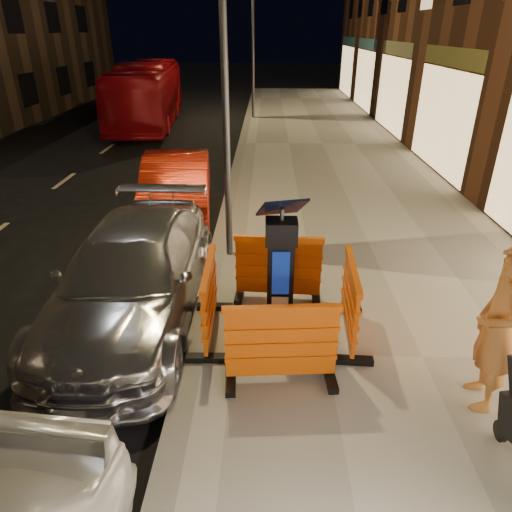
{
  "coord_description": "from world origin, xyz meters",
  "views": [
    {
      "loc": [
        0.94,
        -4.79,
        3.99
      ],
      "look_at": [
        0.8,
        1.0,
        1.1
      ],
      "focal_mm": 32.0,
      "sensor_mm": 36.0,
      "label": 1
    }
  ],
  "objects_px": {
    "parking_kiosk": "(280,274)",
    "barrier_kerbside": "(210,300)",
    "barrier_bldgside": "(350,302)",
    "car_red": "(179,216)",
    "bus_doubledecker": "(151,124)",
    "barrier_back": "(278,268)",
    "car_silver": "(139,314)",
    "barrier_front": "(281,345)",
    "man": "(498,330)"
  },
  "relations": [
    {
      "from": "barrier_kerbside",
      "to": "car_red",
      "type": "relative_size",
      "value": 0.32
    },
    {
      "from": "car_silver",
      "to": "man",
      "type": "bearing_deg",
      "value": -22.49
    },
    {
      "from": "barrier_back",
      "to": "bus_doubledecker",
      "type": "relative_size",
      "value": 0.14
    },
    {
      "from": "car_red",
      "to": "bus_doubledecker",
      "type": "xyz_separation_m",
      "value": [
        -3.37,
        11.54,
        0.0
      ]
    },
    {
      "from": "parking_kiosk",
      "to": "barrier_bldgside",
      "type": "distance_m",
      "value": 1.04
    },
    {
      "from": "barrier_back",
      "to": "car_silver",
      "type": "distance_m",
      "value": 2.29
    },
    {
      "from": "bus_doubledecker",
      "to": "car_red",
      "type": "bearing_deg",
      "value": -79.34
    },
    {
      "from": "barrier_bldgside",
      "to": "man",
      "type": "distance_m",
      "value": 1.86
    },
    {
      "from": "barrier_front",
      "to": "car_red",
      "type": "distance_m",
      "value": 6.23
    },
    {
      "from": "parking_kiosk",
      "to": "bus_doubledecker",
      "type": "distance_m",
      "value": 17.34
    },
    {
      "from": "car_silver",
      "to": "car_red",
      "type": "relative_size",
      "value": 1.13
    },
    {
      "from": "parking_kiosk",
      "to": "barrier_kerbside",
      "type": "xyz_separation_m",
      "value": [
        -0.95,
        0.0,
        -0.42
      ]
    },
    {
      "from": "barrier_front",
      "to": "barrier_back",
      "type": "relative_size",
      "value": 1.0
    },
    {
      "from": "barrier_back",
      "to": "bus_doubledecker",
      "type": "xyz_separation_m",
      "value": [
        -5.63,
        15.41,
        -0.68
      ]
    },
    {
      "from": "man",
      "to": "barrier_front",
      "type": "bearing_deg",
      "value": -88.69
    },
    {
      "from": "barrier_bldgside",
      "to": "bus_doubledecker",
      "type": "xyz_separation_m",
      "value": [
        -6.58,
        16.36,
        -0.68
      ]
    },
    {
      "from": "barrier_back",
      "to": "bus_doubledecker",
      "type": "height_order",
      "value": "bus_doubledecker"
    },
    {
      "from": "barrier_back",
      "to": "man",
      "type": "height_order",
      "value": "man"
    },
    {
      "from": "barrier_kerbside",
      "to": "barrier_bldgside",
      "type": "height_order",
      "value": "same"
    },
    {
      "from": "barrier_bldgside",
      "to": "bus_doubledecker",
      "type": "relative_size",
      "value": 0.14
    },
    {
      "from": "parking_kiosk",
      "to": "bus_doubledecker",
      "type": "relative_size",
      "value": 0.2
    },
    {
      "from": "parking_kiosk",
      "to": "barrier_bldgside",
      "type": "height_order",
      "value": "parking_kiosk"
    },
    {
      "from": "barrier_front",
      "to": "barrier_kerbside",
      "type": "bearing_deg",
      "value": 131.13
    },
    {
      "from": "barrier_front",
      "to": "bus_doubledecker",
      "type": "relative_size",
      "value": 0.14
    },
    {
      "from": "parking_kiosk",
      "to": "car_red",
      "type": "height_order",
      "value": "parking_kiosk"
    },
    {
      "from": "parking_kiosk",
      "to": "barrier_front",
      "type": "distance_m",
      "value": 1.04
    },
    {
      "from": "barrier_front",
      "to": "barrier_back",
      "type": "distance_m",
      "value": 1.9
    },
    {
      "from": "bus_doubledecker",
      "to": "man",
      "type": "height_order",
      "value": "man"
    },
    {
      "from": "barrier_back",
      "to": "barrier_kerbside",
      "type": "distance_m",
      "value": 1.34
    },
    {
      "from": "parking_kiosk",
      "to": "barrier_kerbside",
      "type": "relative_size",
      "value": 1.4
    },
    {
      "from": "parking_kiosk",
      "to": "barrier_kerbside",
      "type": "distance_m",
      "value": 1.04
    },
    {
      "from": "barrier_kerbside",
      "to": "car_silver",
      "type": "relative_size",
      "value": 0.28
    },
    {
      "from": "car_red",
      "to": "barrier_bldgside",
      "type": "bearing_deg",
      "value": -62.93
    },
    {
      "from": "barrier_kerbside",
      "to": "barrier_back",
      "type": "bearing_deg",
      "value": -45.87
    },
    {
      "from": "barrier_front",
      "to": "car_silver",
      "type": "distance_m",
      "value": 2.78
    },
    {
      "from": "barrier_front",
      "to": "bus_doubledecker",
      "type": "distance_m",
      "value": 18.22
    },
    {
      "from": "car_red",
      "to": "bus_doubledecker",
      "type": "relative_size",
      "value": 0.44
    },
    {
      "from": "barrier_back",
      "to": "car_silver",
      "type": "bearing_deg",
      "value": -167.99
    },
    {
      "from": "barrier_kerbside",
      "to": "car_red",
      "type": "height_order",
      "value": "barrier_kerbside"
    },
    {
      "from": "parking_kiosk",
      "to": "barrier_bldgside",
      "type": "relative_size",
      "value": 1.4
    },
    {
      "from": "parking_kiosk",
      "to": "barrier_bldgside",
      "type": "xyz_separation_m",
      "value": [
        0.95,
        0.0,
        -0.42
      ]
    },
    {
      "from": "bus_doubledecker",
      "to": "barrier_bldgside",
      "type": "bearing_deg",
      "value": -73.68
    },
    {
      "from": "barrier_kerbside",
      "to": "barrier_bldgside",
      "type": "xyz_separation_m",
      "value": [
        1.9,
        -0.0,
        0.0
      ]
    },
    {
      "from": "car_red",
      "to": "bus_doubledecker",
      "type": "bearing_deg",
      "value": 99.59
    },
    {
      "from": "car_silver",
      "to": "bus_doubledecker",
      "type": "distance_m",
      "value": 16.09
    },
    {
      "from": "barrier_front",
      "to": "barrier_bldgside",
      "type": "xyz_separation_m",
      "value": [
        0.95,
        0.95,
        0.0
      ]
    },
    {
      "from": "barrier_bldgside",
      "to": "car_silver",
      "type": "bearing_deg",
      "value": 81.35
    },
    {
      "from": "car_silver",
      "to": "man",
      "type": "height_order",
      "value": "man"
    },
    {
      "from": "barrier_kerbside",
      "to": "man",
      "type": "relative_size",
      "value": 0.7
    },
    {
      "from": "barrier_front",
      "to": "car_red",
      "type": "relative_size",
      "value": 0.32
    }
  ]
}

